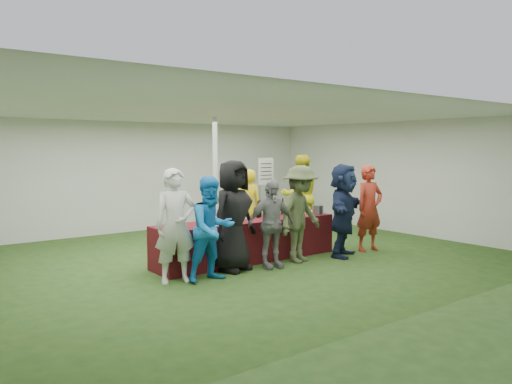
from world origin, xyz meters
TOP-DOWN VIEW (x-y plane):
  - ground at (0.00, 0.00)m, footprint 60.00×60.00m
  - tent at (0.50, 1.20)m, footprint 10.00×10.00m
  - serving_table at (0.24, -0.29)m, footprint 3.60×0.80m
  - wine_bottles at (0.95, -0.15)m, footprint 0.87×0.15m
  - wine_glasses at (-0.20, -0.55)m, footprint 2.80×0.14m
  - water_bottle at (0.28, -0.21)m, footprint 0.07×0.07m
  - bar_towel at (1.84, -0.24)m, footprint 0.25×0.18m
  - dump_bucket at (1.81, -0.51)m, footprint 0.22×0.22m
  - wine_list_sign at (3.02, 2.69)m, footprint 0.50×0.03m
  - staff_pourer at (1.17, 0.96)m, footprint 0.66×0.52m
  - staff_back at (2.77, 1.07)m, footprint 1.14×1.04m
  - customer_0 at (-1.53, -0.86)m, footprint 0.72×0.56m
  - customer_1 at (-1.03, -1.11)m, footprint 0.81×0.64m
  - customer_2 at (-0.41, -0.79)m, footprint 1.04×0.83m
  - customer_3 at (0.22, -1.01)m, footprint 0.93×0.50m
  - customer_4 at (0.93, -0.97)m, footprint 1.26×0.93m
  - customer_5 at (1.90, -1.11)m, footprint 1.68×1.26m
  - customer_6 at (2.69, -1.07)m, footprint 0.68×0.50m

SIDE VIEW (x-z plane):
  - ground at x=0.00m, z-range 0.00..0.00m
  - serving_table at x=0.24m, z-range 0.00..0.75m
  - customer_3 at x=0.22m, z-range 0.00..1.52m
  - bar_towel at x=1.84m, z-range 0.75..0.78m
  - staff_pourer at x=1.17m, z-range 0.00..1.61m
  - customer_1 at x=-1.03m, z-range 0.00..1.62m
  - dump_bucket at x=1.81m, z-range 0.75..0.93m
  - water_bottle at x=0.28m, z-range 0.74..0.97m
  - wine_glasses at x=-0.20m, z-range 0.78..0.94m
  - customer_6 at x=2.69m, z-range 0.00..1.72m
  - wine_bottles at x=0.95m, z-range 0.71..1.03m
  - customer_4 at x=0.93m, z-range 0.00..1.75m
  - customer_0 at x=-1.53m, z-range 0.00..1.76m
  - customer_5 at x=1.90m, z-range 0.00..1.77m
  - customer_2 at x=-0.41m, z-range 0.00..1.86m
  - staff_back at x=2.77m, z-range 0.00..1.90m
  - wine_list_sign at x=3.02m, z-range 0.42..2.22m
  - tent at x=0.50m, z-range -3.65..6.35m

